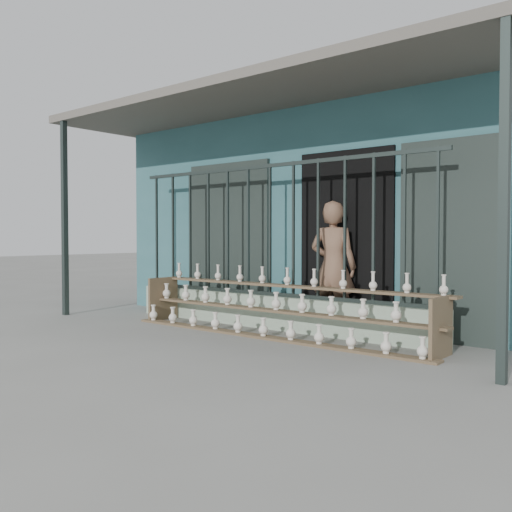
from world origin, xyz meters
The scene contains 6 objects.
ground centered at (0.00, 0.00, 0.00)m, with size 60.00×60.00×0.00m, color slate.
workshop_building centered at (0.00, 4.23, 1.62)m, with size 7.40×6.60×3.21m.
parapet_wall centered at (0.00, 1.30, 0.23)m, with size 5.00×0.20×0.45m, color #9CB299.
security_fence centered at (0.00, 1.30, 1.35)m, with size 5.00×0.04×1.80m.
shelf_rack centered at (0.41, 0.89, 0.36)m, with size 4.50×0.68×0.85m.
elderly_woman centered at (0.81, 1.61, 0.86)m, with size 0.63×0.41×1.72m, color brown.
Camera 1 is at (4.82, -4.80, 1.26)m, focal length 40.00 mm.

